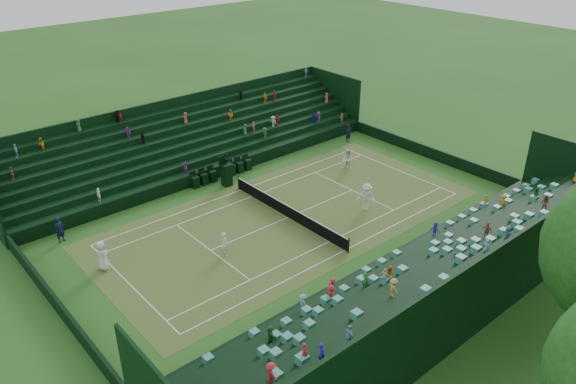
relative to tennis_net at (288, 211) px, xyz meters
name	(u,v)px	position (x,y,z in m)	size (l,w,h in m)	color
ground	(288,218)	(0.00, 0.00, -0.53)	(160.00, 160.00, 0.00)	#27561B
court_surface	(288,218)	(0.00, 0.00, -0.52)	(12.97, 26.77, 0.01)	#317326
perimeter_wall_north	(429,152)	(0.00, 15.88, -0.03)	(17.17, 0.20, 1.00)	black
perimeter_wall_south	(59,307)	(0.00, -15.88, -0.03)	(17.17, 0.20, 1.00)	black
perimeter_wall_east	(382,265)	(8.48, 0.00, -0.03)	(0.20, 31.77, 1.00)	black
perimeter_wall_west	(218,172)	(-8.48, 0.00, -0.03)	(0.20, 31.77, 1.00)	black
north_grandstand	(443,283)	(12.66, 0.00, 1.02)	(6.60, 32.00, 4.90)	black
south_grandstand	(189,144)	(-12.66, 0.00, 1.02)	(6.60, 32.00, 4.90)	black
tennis_net	(288,211)	(0.00, 0.00, 0.00)	(11.67, 0.10, 1.06)	black
umpire_chair	(226,172)	(-6.93, -0.29, 0.61)	(0.84, 0.84, 2.66)	black
courtside_chairs	(222,172)	(-8.21, 0.13, -0.04)	(0.59, 5.55, 1.27)	black
player_near_west	(102,256)	(-2.44, -12.32, 0.43)	(0.94, 0.61, 1.92)	white
player_near_east	(224,244)	(0.96, -5.97, 0.28)	(0.59, 0.38, 1.60)	white
player_far_west	(348,160)	(-2.85, 8.81, 0.37)	(0.87, 0.68, 1.80)	white
player_far_east	(367,197)	(2.69, 4.99, 0.48)	(1.30, 0.75, 2.02)	white
line_judge_north	(349,133)	(-7.02, 13.26, 0.30)	(0.60, 0.39, 1.65)	black
line_judge_south	(60,230)	(-7.15, -13.07, 0.36)	(0.64, 0.42, 1.77)	black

